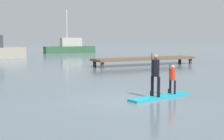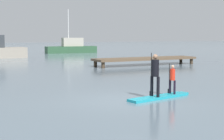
{
  "view_description": "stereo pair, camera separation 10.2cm",
  "coord_description": "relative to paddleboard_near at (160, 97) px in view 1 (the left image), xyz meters",
  "views": [
    {
      "loc": [
        -6.25,
        -11.06,
        2.5
      ],
      "look_at": [
        1.01,
        3.28,
        0.84
      ],
      "focal_mm": 52.77,
      "sensor_mm": 36.0,
      "label": 1
    },
    {
      "loc": [
        -6.16,
        -11.1,
        2.5
      ],
      "look_at": [
        1.01,
        3.28,
        0.84
      ],
      "focal_mm": 52.77,
      "sensor_mm": 36.0,
      "label": 2
    }
  ],
  "objects": [
    {
      "name": "paddler_child_solo",
      "position": [
        0.71,
        0.15,
        0.73
      ],
      "size": [
        0.25,
        0.41,
        1.27
      ],
      "color": "black",
      "rests_on": "paddleboard_near"
    },
    {
      "name": "floating_dock",
      "position": [
        7.67,
        13.22,
        0.5
      ],
      "size": [
        9.42,
        2.1,
        0.65
      ],
      "color": "brown",
      "rests_on": "ground"
    },
    {
      "name": "fishing_boat_green_midground",
      "position": [
        8.9,
        35.75,
        0.75
      ],
      "size": [
        7.59,
        2.26,
        6.44
      ],
      "color": "#2D5638",
      "rests_on": "ground"
    },
    {
      "name": "ground_plane",
      "position": [
        -1.43,
        0.23,
        -0.05
      ],
      "size": [
        240.0,
        240.0,
        0.0
      ],
      "primitive_type": "plane",
      "color": "slate"
    },
    {
      "name": "paddler_adult",
      "position": [
        -0.29,
        -0.05,
        1.02
      ],
      "size": [
        0.35,
        0.52,
        1.74
      ],
      "color": "black",
      "rests_on": "paddleboard_near"
    },
    {
      "name": "paddleboard_near",
      "position": [
        0.0,
        0.0,
        0.0
      ],
      "size": [
        3.1,
        1.09,
        0.1
      ],
      "color": "#1E9EB2",
      "rests_on": "ground"
    }
  ]
}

